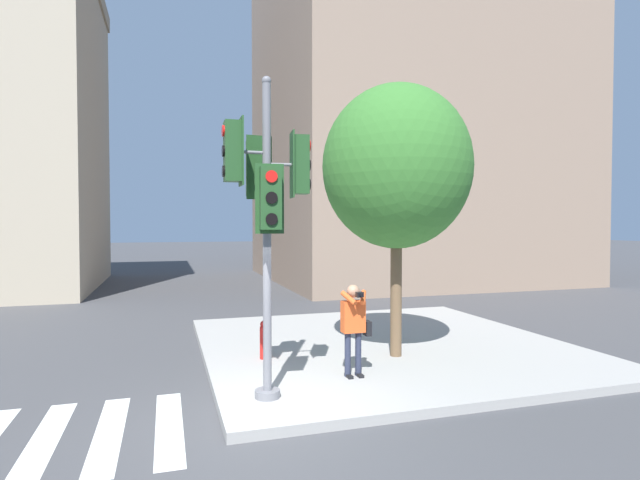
# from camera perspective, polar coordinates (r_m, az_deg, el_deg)

# --- Properties ---
(ground_plane) EXTENTS (160.00, 160.00, 0.00)m
(ground_plane) POSITION_cam_1_polar(r_m,az_deg,el_deg) (7.56, -7.08, -20.33)
(ground_plane) COLOR #424244
(sidewalk_corner) EXTENTS (8.00, 8.00, 0.16)m
(sidewalk_corner) POSITION_cam_1_polar(r_m,az_deg,el_deg) (11.75, 7.15, -11.87)
(sidewalk_corner) COLOR #9E9B96
(sidewalk_corner) RESTS_ON ground_plane
(traffic_signal_pole) EXTENTS (1.35, 1.36, 4.95)m
(traffic_signal_pole) POSITION_cam_1_polar(r_m,az_deg,el_deg) (7.71, -6.23, 5.36)
(traffic_signal_pole) COLOR slate
(traffic_signal_pole) RESTS_ON sidewalk_corner
(person_photographer) EXTENTS (0.58, 0.54, 1.63)m
(person_photographer) POSITION_cam_1_polar(r_m,az_deg,el_deg) (8.95, 3.92, -9.27)
(person_photographer) COLOR black
(person_photographer) RESTS_ON sidewalk_corner
(street_tree) EXTENTS (3.02, 3.02, 5.52)m
(street_tree) POSITION_cam_1_polar(r_m,az_deg,el_deg) (10.33, 8.75, 8.20)
(street_tree) COLOR brown
(street_tree) RESTS_ON sidewalk_corner
(fire_hydrant) EXTENTS (0.17, 0.23, 0.77)m
(fire_hydrant) POSITION_cam_1_polar(r_m,az_deg,el_deg) (10.24, -6.41, -11.26)
(fire_hydrant) COLOR red
(fire_hydrant) RESTS_ON sidewalk_corner
(building_right) EXTENTS (14.34, 13.42, 18.16)m
(building_right) POSITION_cam_1_polar(r_m,az_deg,el_deg) (27.93, 9.59, 14.62)
(building_right) COLOR gray
(building_right) RESTS_ON ground_plane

